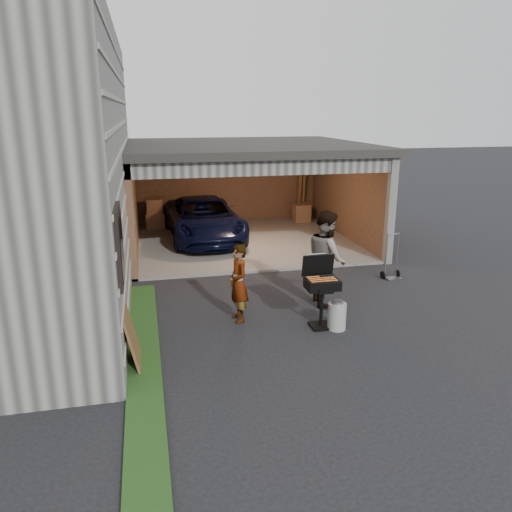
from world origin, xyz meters
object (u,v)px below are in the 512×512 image
Objects in this scene: bbq_grill at (322,286)px; propane_tank at (337,316)px; minivan at (204,221)px; man at (326,257)px; woman at (238,283)px; hand_truck at (392,270)px; plywood_panel at (133,339)px.

bbq_grill is 0.61m from propane_tank.
minivan is at bearing 101.08° from bbq_grill.
man reaches higher than minivan.
minivan reaches higher than propane_tank.
woman reaches higher than hand_truck.
man is 1.46× the size of bbq_grill.
minivan is 2.32× the size of man.
minivan is 6.80m from bbq_grill.
propane_tank is at bearing -141.36° from hand_truck.
plywood_panel is (-3.55, -0.57, 0.20)m from propane_tank.
woman is 4.29m from hand_truck.
man is 1.76× the size of hand_truck.
hand_truck is (3.85, -4.47, -0.41)m from minivan.
bbq_grill is at bearing 12.65° from plywood_panel.
plywood_panel is 0.84× the size of hand_truck.
woman is at bearing -92.80° from minivan.
plywood_panel is at bearing -167.35° from bbq_grill.
plywood_panel is (-3.80, -1.87, -0.51)m from man.
plywood_panel reaches higher than propane_tank.
bbq_grill reaches higher than hand_truck.
woman is 1.88m from propane_tank.
man reaches higher than bbq_grill.
woman is 1.99m from man.
propane_tank is at bearing 9.11° from plywood_panel.
propane_tank is 3.60m from plywood_panel.
man is (1.90, 0.53, 0.22)m from woman.
woman reaches higher than plywood_panel.
woman is 2.98× the size of propane_tank.
bbq_grill is at bearing 145.37° from propane_tank.
woman is (-0.09, -6.07, 0.12)m from minivan.
plywood_panel is (-1.90, -1.34, -0.29)m from woman.
hand_truck is (2.04, 1.06, -0.75)m from man.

